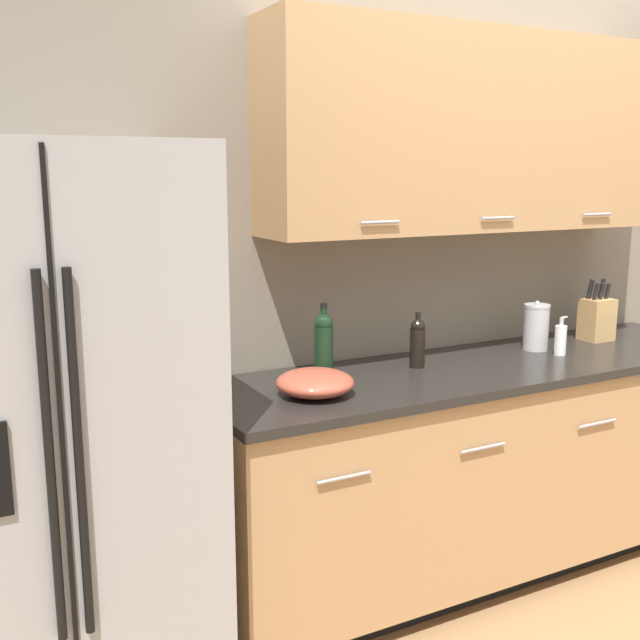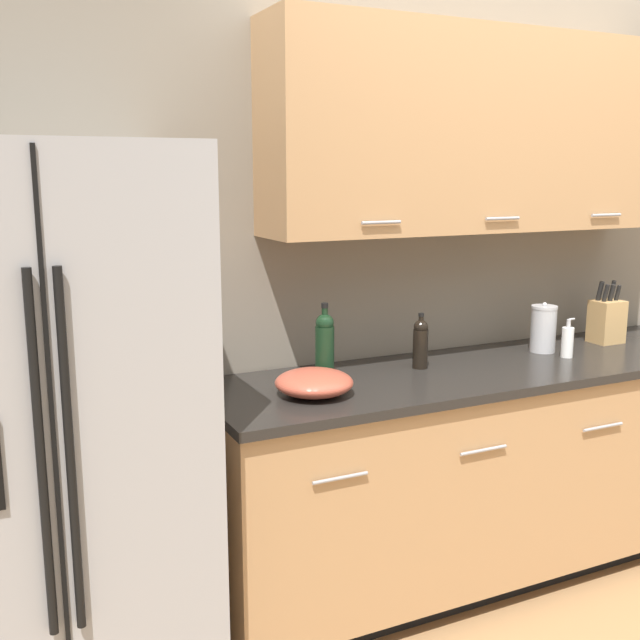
# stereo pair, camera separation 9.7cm
# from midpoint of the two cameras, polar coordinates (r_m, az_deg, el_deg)

# --- Properties ---
(wall_back) EXTENTS (10.00, 0.39, 2.60)m
(wall_back) POSITION_cam_midpoint_polar(r_m,az_deg,el_deg) (3.37, 10.72, 6.93)
(wall_back) COLOR gray
(wall_back) RESTS_ON ground_plane
(counter_unit) EXTENTS (2.43, 0.64, 0.91)m
(counter_unit) POSITION_cam_midpoint_polar(r_m,az_deg,el_deg) (3.29, 11.57, -10.77)
(counter_unit) COLOR black
(counter_unit) RESTS_ON ground_plane
(refrigerator) EXTENTS (0.91, 0.78, 1.77)m
(refrigerator) POSITION_cam_midpoint_polar(r_m,az_deg,el_deg) (2.42, -21.34, -8.83)
(refrigerator) COLOR #9E9EA0
(refrigerator) RESTS_ON ground_plane
(knife_block) EXTENTS (0.14, 0.11, 0.28)m
(knife_block) POSITION_cam_midpoint_polar(r_m,az_deg,el_deg) (3.68, 19.64, 0.15)
(knife_block) COLOR tan
(knife_block) RESTS_ON counter_unit
(wine_bottle) EXTENTS (0.07, 0.07, 0.29)m
(wine_bottle) POSITION_cam_midpoint_polar(r_m,az_deg,el_deg) (2.80, -0.71, -1.92)
(wine_bottle) COLOR black
(wine_bottle) RESTS_ON counter_unit
(soap_dispenser) EXTENTS (0.05, 0.05, 0.17)m
(soap_dispenser) POSITION_cam_midpoint_polar(r_m,az_deg,el_deg) (3.33, 17.07, -1.44)
(soap_dispenser) COLOR white
(soap_dispenser) RESTS_ON counter_unit
(oil_bottle) EXTENTS (0.06, 0.06, 0.22)m
(oil_bottle) POSITION_cam_midpoint_polar(r_m,az_deg,el_deg) (3.00, 6.52, -1.67)
(oil_bottle) COLOR black
(oil_bottle) RESTS_ON counter_unit
(steel_canister) EXTENTS (0.11, 0.11, 0.22)m
(steel_canister) POSITION_cam_midpoint_polar(r_m,az_deg,el_deg) (3.40, 15.36, -0.52)
(steel_canister) COLOR #B7B7BA
(steel_canister) RESTS_ON counter_unit
(mixing_bowl) EXTENTS (0.28, 0.28, 0.09)m
(mixing_bowl) POSITION_cam_midpoint_polar(r_m,az_deg,el_deg) (2.63, -1.44, -4.80)
(mixing_bowl) COLOR #B24C38
(mixing_bowl) RESTS_ON counter_unit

